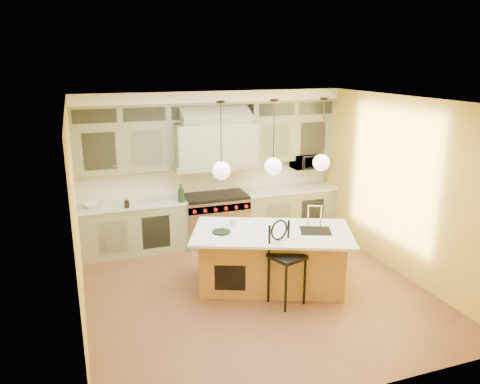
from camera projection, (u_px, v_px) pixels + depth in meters
name	position (u px, v px, depth m)	size (l,w,h in m)	color
floor	(256.00, 290.00, 7.22)	(5.00, 5.00, 0.00)	brown
ceiling	(257.00, 100.00, 6.44)	(5.00, 5.00, 0.00)	white
wall_back	(210.00, 166.00, 9.10)	(5.00, 5.00, 0.00)	gold
wall_front	(350.00, 270.00, 4.56)	(5.00, 5.00, 0.00)	gold
wall_left	(76.00, 219.00, 6.03)	(5.00, 5.00, 0.00)	gold
wall_right	(399.00, 186.00, 7.63)	(5.00, 5.00, 0.00)	gold
back_cabinetry	(213.00, 170.00, 8.86)	(5.00, 0.77, 2.90)	gray
range	(215.00, 218.00, 9.04)	(1.20, 0.74, 0.96)	silver
kitchen_island	(272.00, 257.00, 7.28)	(2.70, 2.09, 1.35)	#A67A3B
counter_stool	(286.00, 257.00, 6.69)	(0.54, 0.54, 1.24)	black
microwave	(305.00, 161.00, 9.50)	(0.54, 0.37, 0.30)	black
oil_bottle_a	(181.00, 193.00, 8.46)	(0.13, 0.13, 0.34)	black
oil_bottle_b	(127.00, 203.00, 8.15)	(0.08, 0.09, 0.19)	black
fruit_bowl	(93.00, 205.00, 8.20)	(0.32, 0.32, 0.08)	white
cup	(233.00, 223.00, 7.34)	(0.11, 0.11, 0.10)	silver
pendant_left	(221.00, 168.00, 6.62)	(0.26, 0.26, 1.11)	#2D2319
pendant_center	(273.00, 164.00, 6.88)	(0.26, 0.26, 1.11)	#2D2319
pendant_right	(321.00, 161.00, 7.13)	(0.26, 0.26, 1.11)	#2D2319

